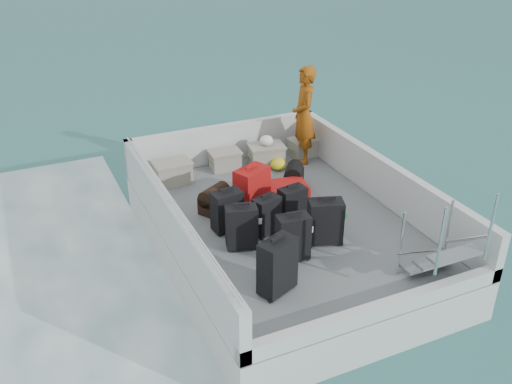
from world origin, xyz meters
The scene contains 23 objects.
ground centered at (0.00, 0.00, 0.00)m, with size 160.00×160.00×0.00m, color #164E4C.
ferry_hull centered at (0.00, 0.00, 0.30)m, with size 3.60×5.00×0.60m, color silver.
deck centered at (0.00, 0.00, 0.61)m, with size 3.30×4.70×0.02m, color slate.
deck_fittings centered at (0.35, -0.32, 0.99)m, with size 3.60×5.00×0.90m.
suitcase_0 centered at (-0.87, -1.50, 0.99)m, with size 0.47×0.27×0.73m, color black.
suitcase_1 centered at (-0.87, -0.41, 0.94)m, with size 0.43×0.24×0.64m, color black.
suitcase_2 centered at (-0.87, 0.11, 0.93)m, with size 0.43×0.26×0.62m, color black.
suitcase_3 centered at (-0.37, -0.95, 0.95)m, with size 0.43×0.25×0.66m, color black.
suitcase_4 centered at (-0.40, -0.21, 0.91)m, with size 0.39×0.23×0.58m, color black.
suitcase_5 centered at (-0.32, 0.48, 0.98)m, with size 0.52×0.31×0.72m, color #B5160D.
suitcase_6 centered at (0.24, -0.76, 0.95)m, with size 0.47×0.28×0.65m, color black.
suitcase_7 centered at (0.09, -0.07, 0.90)m, with size 0.40×0.23×0.57m, color black.
suitcase_8 centered at (0.27, 0.57, 0.77)m, with size 0.49×0.75×0.29m, color #B5160D.
duffel_0 centered at (-0.84, 0.72, 0.78)m, with size 0.48×0.30×0.32m, color black, non-canonical shape.
duffel_1 centered at (-0.13, 0.96, 0.78)m, with size 0.43×0.30×0.32m, color black, non-canonical shape.
duffel_2 centered at (0.66, 0.94, 0.78)m, with size 0.42×0.30×0.32m, color black, non-canonical shape.
crate_0 centered at (-1.13, 1.94, 0.80)m, with size 0.60×0.41×0.36m, color gray.
crate_1 centered at (-0.11, 2.09, 0.77)m, with size 0.51×0.35×0.31m, color gray.
crate_2 centered at (0.62, 1.93, 0.80)m, with size 0.59×0.41×0.36m, color gray.
crate_3 centered at (1.45, 2.00, 0.78)m, with size 0.53×0.36×0.32m, color gray.
yellow_bag centered at (0.73, 1.65, 0.73)m, with size 0.28×0.26×0.22m, color yellow.
white_bag centered at (0.62, 1.93, 1.07)m, with size 0.24×0.24×0.18m, color white.
passenger centered at (1.30, 1.81, 1.51)m, with size 0.65×0.42×1.77m, color #C46012.
Camera 1 is at (-3.48, -6.56, 4.97)m, focal length 40.00 mm.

